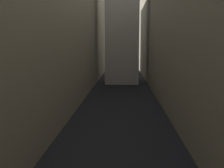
% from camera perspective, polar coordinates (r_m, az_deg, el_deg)
% --- Properties ---
extents(ground_plane, '(264.00, 264.00, 0.00)m').
position_cam_1_polar(ground_plane, '(38.84, 1.70, -4.15)').
color(ground_plane, black).
extents(building_block_left, '(13.41, 108.00, 22.47)m').
position_cam_1_polar(building_block_left, '(42.08, -15.43, 11.88)').
color(building_block_left, gray).
rests_on(building_block_left, ground).
extents(building_block_right, '(15.26, 108.00, 23.08)m').
position_cam_1_polar(building_block_right, '(42.06, 20.43, 12.09)').
color(building_block_right, gray).
rests_on(building_block_right, ground).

